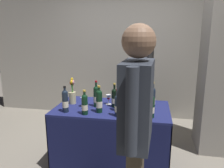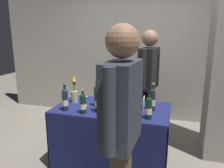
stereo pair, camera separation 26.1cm
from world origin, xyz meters
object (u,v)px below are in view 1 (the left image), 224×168
Objects in this scene: display_bottle_0 at (99,101)px; taster_foreground_right at (137,119)px; flower_vase at (72,95)px; vendor_presenter at (144,75)px; tasting_table at (112,125)px; featured_wine_bottle at (119,100)px; wine_glass_mid at (84,100)px; wine_glass_near_vendor at (120,96)px; wine_glass_near_taster at (109,98)px.

display_bottle_0 is 0.19× the size of taster_foreground_right.
flower_vase is 0.20× the size of vendor_presenter.
featured_wine_bottle is (0.11, -0.12, 0.37)m from tasting_table.
display_bottle_0 is at bearing -160.21° from featured_wine_bottle.
featured_wine_bottle is at bearing -15.57° from flower_vase.
display_bottle_0 reaches higher than wine_glass_mid.
wine_glass_near_vendor is at bearing 16.03° from flower_vase.
featured_wine_bottle is at bearing 19.79° from display_bottle_0.
flower_vase is at bearing -174.18° from wine_glass_near_taster.
featured_wine_bottle reaches higher than wine_glass_mid.
wine_glass_near_taster is 0.08× the size of taster_foreground_right.
wine_glass_near_taster is (0.05, 0.31, -0.05)m from display_bottle_0.
wine_glass_mid is 0.94× the size of wine_glass_near_taster.
taster_foreground_right reaches higher than tasting_table.
flower_vase is (-0.42, 0.26, -0.02)m from display_bottle_0.
tasting_table is at bearing 22.99° from taster_foreground_right.
taster_foreground_right reaches higher than flower_vase.
flower_vase is at bearing 42.94° from taster_foreground_right.
flower_vase is (-0.61, -0.17, 0.03)m from wine_glass_near_vendor.
display_bottle_0 is 0.29m from wine_glass_mid.
wine_glass_near_taster is at bearing 5.82° from flower_vase.
tasting_table is at bearing -17.66° from vendor_presenter.
taster_foreground_right reaches higher than wine_glass_mid.
featured_wine_bottle is 2.45× the size of wine_glass_near_taster.
wine_glass_mid is at bearing -152.62° from wine_glass_near_taster.
taster_foreground_right is at bearing -76.45° from wine_glass_near_vendor.
flower_vase reaches higher than wine_glass_near_vendor.
tasting_table is 0.65m from flower_vase.
flower_vase is (-0.47, -0.05, 0.02)m from wine_glass_near_taster.
wine_glass_near_taster is 0.77m from vendor_presenter.
flower_vase is (-0.19, 0.10, 0.03)m from wine_glass_mid.
wine_glass_near_taster reaches higher than tasting_table.
flower_vase reaches higher than featured_wine_bottle.
taster_foreground_right is at bearing -53.89° from wine_glass_mid.
wine_glass_mid is at bearing -146.82° from wine_glass_near_vendor.
wine_glass_near_vendor is at bearing 96.06° from featured_wine_bottle.
vendor_presenter reaches higher than wine_glass_mid.
wine_glass_near_taster is (-0.17, 0.23, -0.04)m from featured_wine_bottle.
tasting_table is at bearing -106.29° from wine_glass_near_vendor.
vendor_presenter is (0.25, 0.85, 0.15)m from featured_wine_bottle.
taster_foreground_right reaches higher than wine_glass_near_taster.
wine_glass_near_taster is at bearing -136.51° from wine_glass_near_vendor.
taster_foreground_right reaches higher than display_bottle_0.
wine_glass_near_taster is at bearing 80.72° from display_bottle_0.
wine_glass_near_vendor is 0.07× the size of taster_foreground_right.
featured_wine_bottle is 0.19× the size of taster_foreground_right.
tasting_table is at bearing -6.12° from flower_vase.
wine_glass_near_vendor is (0.07, 0.23, 0.32)m from tasting_table.
wine_glass_near_vendor reaches higher than wine_glass_mid.
vendor_presenter reaches higher than wine_glass_near_vendor.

